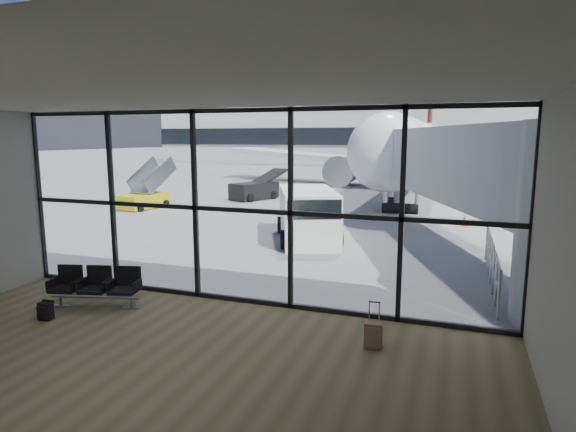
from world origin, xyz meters
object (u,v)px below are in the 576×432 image
Objects in this scene: backpack at (45,311)px; service_van at (308,215)px; airliner at (417,147)px; seating_row at (97,284)px; mobile_stairs at (144,199)px; belt_loader at (255,190)px; suitcase at (373,335)px.

backpack is 9.99m from service_van.
airliner is (4.73, 33.35, 2.88)m from backpack.
seating_row is 0.43× the size of service_van.
seating_row is at bearing -47.85° from mobile_stairs.
backpack is at bearing -98.34° from airliner.
service_van is at bearing 71.33° from backpack.
belt_loader is (-4.26, 19.01, 0.11)m from seating_row.
airliner is at bearing 80.04° from backpack.
seating_row is 32.62m from airliner.
service_van reaches higher than belt_loader.
backpack is at bearing -51.07° from mobile_stairs.
seating_row is 4.85× the size of backpack.
backpack is 0.49× the size of suitcase.
suitcase is at bearing -16.18° from seating_row.
airliner is 9.35× the size of belt_loader.
service_van is 1.44× the size of mobile_stairs.
backpack is at bearing -177.79° from suitcase.
backpack is 0.10× the size of belt_loader.
seating_row is at bearing -54.66° from belt_loader.
service_van is at bearing -94.72° from airliner.
mobile_stairs is at bearing -104.46° from belt_loader.
seating_row is 0.62× the size of mobile_stairs.
airliner reaches higher than suitcase.
mobile_stairs is at bearing 107.77° from seating_row.
suitcase is at bearing -38.24° from belt_loader.
suitcase reaches higher than backpack.
suitcase is at bearing -86.61° from airliner.
mobile_stairs is at bearing 117.21° from backpack.
backpack is 20.50m from belt_loader.
backpack is at bearing -124.10° from seating_row.
mobile_stairs reaches higher than belt_loader.
seating_row is 15.89m from mobile_stairs.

